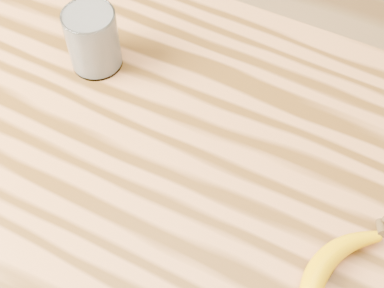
% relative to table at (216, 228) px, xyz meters
% --- Properties ---
extents(table, '(1.20, 0.80, 0.90)m').
position_rel_table_xyz_m(table, '(0.00, 0.00, 0.00)').
color(table, '#AF6D39').
rests_on(table, ground).
extents(smoothie_glass, '(0.09, 0.09, 0.11)m').
position_rel_table_xyz_m(smoothie_glass, '(-0.31, 0.14, 0.19)').
color(smoothie_glass, white).
rests_on(smoothie_glass, table).
extents(banana, '(0.13, 0.28, 0.03)m').
position_rel_table_xyz_m(banana, '(0.17, -0.06, 0.15)').
color(banana, '#DB9C00').
rests_on(banana, table).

